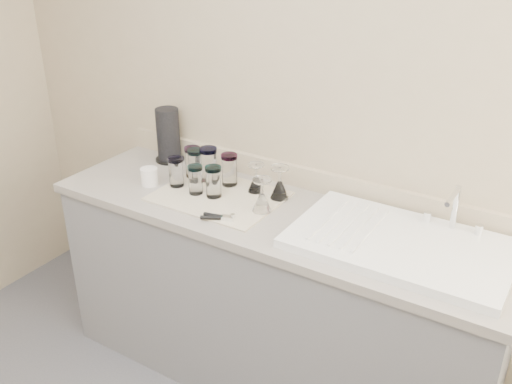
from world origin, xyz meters
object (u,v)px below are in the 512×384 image
Objects in this scene: goblet_back_left at (256,182)px; paper_towel_roll at (168,136)px; tumbler_purple at (229,169)px; can_opener at (218,217)px; tumbler_extra at (196,164)px; tumbler_magenta at (176,172)px; white_mug at (149,176)px; sink_unit at (401,243)px; tumbler_teal at (193,162)px; tumbler_cyan at (209,164)px; tumbler_lavender at (214,181)px; goblet_back_right at (280,188)px; goblet_front_right at (262,200)px; tumbler_blue at (196,179)px.

paper_towel_roll reaches higher than goblet_back_left.
tumbler_purple reaches higher than can_opener.
tumbler_magenta is at bearing -107.07° from tumbler_extra.
paper_towel_roll is at bearing 154.70° from tumbler_extra.
tumbler_magenta is 0.11m from tumbler_extra.
tumbler_purple reaches higher than goblet_back_left.
sink_unit is at bearing 3.43° from white_mug.
white_mug is at bearing 165.93° from can_opener.
paper_towel_roll is (-0.44, 0.09, 0.05)m from tumbler_purple.
tumbler_magenta is (0.00, -0.13, -0.00)m from tumbler_teal.
sink_unit is at bearing -6.11° from tumbler_cyan.
paper_towel_roll is (-0.11, 0.28, 0.09)m from white_mug.
paper_towel_roll reaches higher than tumbler_lavender.
tumbler_purple is 0.27m from goblet_back_right.
tumbler_magenta is 1.05× the size of goblet_back_left.
white_mug is at bearing -161.12° from tumbler_magenta.
tumbler_extra is 0.45m from goblet_front_right.
can_opener is at bearing -14.07° from white_mug.
goblet_back_right reaches higher than goblet_back_left.
goblet_front_right is (0.25, -0.00, -0.02)m from tumbler_lavender.
tumbler_cyan is 1.12× the size of tumbler_lavender.
white_mug reaches higher than can_opener.
goblet_back_right is at bearing -1.15° from goblet_back_left.
tumbler_cyan is 1.08× the size of tumbler_extra.
paper_towel_roll is at bearing 135.24° from tumbler_magenta.
can_opener is 0.50m from white_mug.
tumbler_teal is 1.11× the size of tumbler_blue.
sink_unit is at bearing 1.93° from tumbler_lavender.
tumbler_cyan is at bearing 55.63° from tumbler_magenta.
can_opener is 1.14× the size of white_mug.
goblet_back_right is at bearing 0.26° from tumbler_purple.
tumbler_cyan is at bearing 23.33° from tumbler_extra.
tumbler_magenta reaches higher than can_opener.
tumbler_teal is at bearing 149.12° from tumbler_lavender.
tumbler_magenta is at bearing 179.66° from tumbler_lavender.
sink_unit is at bearing -9.04° from paper_towel_roll.
paper_towel_roll is at bearing 155.43° from tumbler_teal.
tumbler_blue is at bearing -116.40° from tumbler_purple.
can_opener is at bearing -63.76° from tumbler_purple.
sink_unit is at bearing -9.15° from goblet_back_left.
tumbler_purple is at bearing 4.08° from tumbler_cyan.
tumbler_magenta reaches higher than tumbler_blue.
paper_towel_roll is (-0.36, 0.25, 0.06)m from tumbler_blue.
goblet_back_left is at bearing 36.04° from tumbler_blue.
sink_unit is 1.04m from tumbler_extra.
goblet_back_right reaches higher than goblet_front_right.
paper_towel_roll is (-0.24, 0.11, 0.05)m from tumbler_teal.
tumbler_lavender is 1.20× the size of white_mug.
can_opener is at bearing -88.52° from goblet_back_left.
tumbler_cyan is 0.15m from tumbler_blue.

